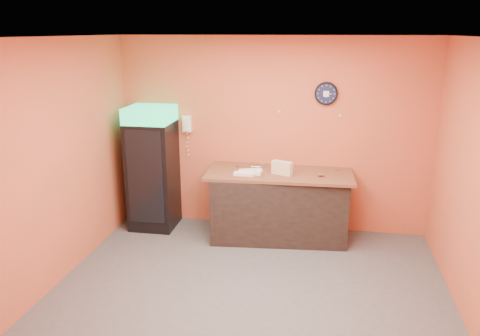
# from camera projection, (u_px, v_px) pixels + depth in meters

# --- Properties ---
(floor) EXTENTS (4.50, 4.50, 0.00)m
(floor) POSITION_uv_depth(u_px,v_px,m) (249.00, 293.00, 5.29)
(floor) COLOR #47474C
(floor) RESTS_ON ground
(back_wall) EXTENTS (4.50, 0.02, 2.80)m
(back_wall) POSITION_uv_depth(u_px,v_px,m) (272.00, 135.00, 6.78)
(back_wall) COLOR #E0573F
(back_wall) RESTS_ON floor
(left_wall) EXTENTS (0.02, 4.00, 2.80)m
(left_wall) POSITION_uv_depth(u_px,v_px,m) (54.00, 165.00, 5.29)
(left_wall) COLOR #E0573F
(left_wall) RESTS_ON floor
(right_wall) EXTENTS (0.02, 4.00, 2.80)m
(right_wall) POSITION_uv_depth(u_px,v_px,m) (480.00, 188.00, 4.50)
(right_wall) COLOR #E0573F
(right_wall) RESTS_ON floor
(ceiling) EXTENTS (4.50, 4.00, 0.02)m
(ceiling) POSITION_uv_depth(u_px,v_px,m) (250.00, 37.00, 4.50)
(ceiling) COLOR white
(ceiling) RESTS_ON back_wall
(beverage_cooler) EXTENTS (0.65, 0.66, 1.82)m
(beverage_cooler) POSITION_uv_depth(u_px,v_px,m) (152.00, 170.00, 6.86)
(beverage_cooler) COLOR black
(beverage_cooler) RESTS_ON floor
(prep_counter) EXTENTS (1.93, 1.00, 0.93)m
(prep_counter) POSITION_uv_depth(u_px,v_px,m) (279.00, 206.00, 6.63)
(prep_counter) COLOR black
(prep_counter) RESTS_ON floor
(wall_clock) EXTENTS (0.32, 0.06, 0.32)m
(wall_clock) POSITION_uv_depth(u_px,v_px,m) (326.00, 94.00, 6.45)
(wall_clock) COLOR black
(wall_clock) RESTS_ON back_wall
(wall_phone) EXTENTS (0.13, 0.11, 0.24)m
(wall_phone) POSITION_uv_depth(u_px,v_px,m) (187.00, 124.00, 6.91)
(wall_phone) COLOR white
(wall_phone) RESTS_ON back_wall
(butcher_paper) EXTENTS (2.06, 0.96, 0.04)m
(butcher_paper) POSITION_uv_depth(u_px,v_px,m) (279.00, 174.00, 6.49)
(butcher_paper) COLOR brown
(butcher_paper) RESTS_ON prep_counter
(sub_roll_stack) EXTENTS (0.30, 0.20, 0.18)m
(sub_roll_stack) POSITION_uv_depth(u_px,v_px,m) (282.00, 168.00, 6.37)
(sub_roll_stack) COLOR beige
(sub_roll_stack) RESTS_ON butcher_paper
(wrapped_sandwich_left) EXTENTS (0.27, 0.11, 0.04)m
(wrapped_sandwich_left) POSITION_uv_depth(u_px,v_px,m) (244.00, 174.00, 6.35)
(wrapped_sandwich_left) COLOR white
(wrapped_sandwich_left) RESTS_ON butcher_paper
(wrapped_sandwich_mid) EXTENTS (0.31, 0.13, 0.04)m
(wrapped_sandwich_mid) POSITION_uv_depth(u_px,v_px,m) (250.00, 172.00, 6.41)
(wrapped_sandwich_mid) COLOR white
(wrapped_sandwich_mid) RESTS_ON butcher_paper
(wrapped_sandwich_right) EXTENTS (0.28, 0.19, 0.04)m
(wrapped_sandwich_right) POSITION_uv_depth(u_px,v_px,m) (252.00, 171.00, 6.50)
(wrapped_sandwich_right) COLOR white
(wrapped_sandwich_right) RESTS_ON butcher_paper
(kitchen_tool) EXTENTS (0.06, 0.06, 0.06)m
(kitchen_tool) POSITION_uv_depth(u_px,v_px,m) (262.00, 166.00, 6.68)
(kitchen_tool) COLOR silver
(kitchen_tool) RESTS_ON butcher_paper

